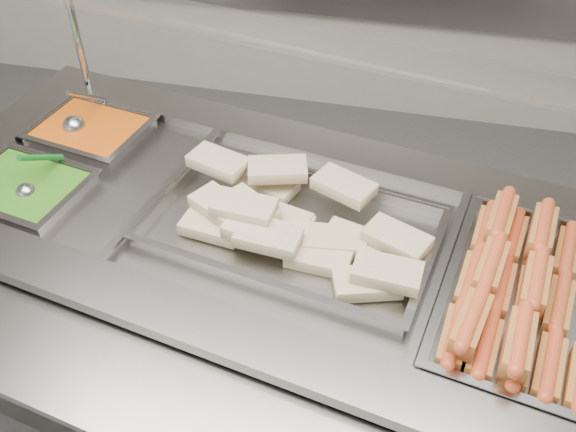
% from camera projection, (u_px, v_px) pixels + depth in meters
% --- Properties ---
extents(steam_counter, '(2.19, 1.27, 0.99)m').
position_uv_depth(steam_counter, '(272.00, 331.00, 2.06)').
color(steam_counter, gray).
rests_on(steam_counter, ground).
extents(tray_rail, '(1.99, 0.75, 0.06)m').
position_uv_depth(tray_rail, '(162.00, 394.00, 1.39)').
color(tray_rail, gray).
rests_on(tray_rail, steam_counter).
extents(sneeze_guard, '(1.84, 0.65, 0.48)m').
position_uv_depth(sneeze_guard, '(306.00, 43.00, 1.63)').
color(sneeze_guard, silver).
rests_on(sneeze_guard, steam_counter).
extents(pan_hotdogs, '(0.48, 0.66, 0.11)m').
position_uv_depth(pan_hotdogs, '(525.00, 306.00, 1.56)').
color(pan_hotdogs, gray).
rests_on(pan_hotdogs, steam_counter).
extents(pan_wraps, '(0.81, 0.57, 0.08)m').
position_uv_depth(pan_wraps, '(292.00, 232.00, 1.73)').
color(pan_wraps, gray).
rests_on(pan_wraps, steam_counter).
extents(pan_beans, '(0.37, 0.32, 0.11)m').
position_uv_depth(pan_beans, '(93.00, 139.00, 2.08)').
color(pan_beans, gray).
rests_on(pan_beans, steam_counter).
extents(pan_peas, '(0.37, 0.32, 0.11)m').
position_uv_depth(pan_peas, '(27.00, 197.00, 1.87)').
color(pan_peas, gray).
rests_on(pan_peas, steam_counter).
extents(hotdogs_in_buns, '(0.36, 0.61, 0.13)m').
position_uv_depth(hotdogs_in_buns, '(516.00, 291.00, 1.53)').
color(hotdogs_in_buns, '#985C20').
rests_on(hotdogs_in_buns, pan_hotdogs).
extents(tortilla_wraps, '(0.71, 0.46, 0.11)m').
position_uv_depth(tortilla_wraps, '(292.00, 221.00, 1.70)').
color(tortilla_wraps, tan).
rests_on(tortilla_wraps, pan_wraps).
extents(ladle, '(0.08, 0.21, 0.17)m').
position_uv_depth(ladle, '(75.00, 125.00, 2.05)').
color(ladle, '#B2B3B8').
rests_on(ladle, pan_beans).
extents(serving_spoon, '(0.07, 0.20, 0.15)m').
position_uv_depth(serving_spoon, '(29.00, 186.00, 1.82)').
color(serving_spoon, '#B2B3B8').
rests_on(serving_spoon, pan_peas).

